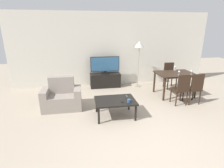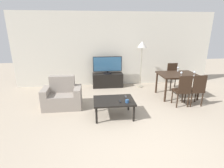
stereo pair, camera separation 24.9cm
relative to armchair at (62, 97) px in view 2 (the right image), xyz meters
The scene contains 17 objects.
ground_plane 2.70m from the armchair, 49.19° to the right, with size 18.00×18.00×0.00m, color tan.
wall_back 2.82m from the armchair, 48.05° to the left, with size 7.47×0.06×2.70m.
armchair is the anchor object (origin of this frame).
tv_stand 2.17m from the armchair, 49.44° to the left, with size 1.12×0.46×0.52m.
tv 2.23m from the armchair, 49.39° to the left, with size 1.06×0.32×0.63m.
coffee_table 1.53m from the armchair, 27.26° to the right, with size 1.00×0.72×0.44m.
dining_table 3.58m from the armchair, ahead, with size 1.18×0.88×0.75m.
dining_chair_near 3.35m from the armchair, ahead, with size 0.40×0.40×0.92m.
dining_chair_far 3.93m from the armchair, 17.32° to the left, with size 0.40×0.40×0.92m.
dining_chair_near_right 3.76m from the armchair, ahead, with size 0.40×0.40×0.92m.
floor_lamp 3.24m from the armchair, 29.37° to the left, with size 0.34×0.34×1.70m.
remote_primary 1.78m from the armchair, 18.00° to the right, with size 0.04×0.15×0.02m.
remote_secondary 1.71m from the armchair, 28.55° to the right, with size 0.04×0.15×0.02m.
cup_white_near 1.88m from the armchair, 28.47° to the right, with size 0.09×0.09×0.08m.
wine_glass_left 3.94m from the armchair, ahead, with size 0.07×0.07×0.15m.
wine_glass_center 3.82m from the armchair, 11.75° to the left, with size 0.07×0.07×0.15m.
wine_glass_right 3.54m from the armchair, ahead, with size 0.07×0.07×0.15m.
Camera 2 is at (-0.90, -2.61, 2.15)m, focal length 28.00 mm.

